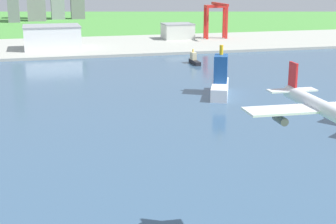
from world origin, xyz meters
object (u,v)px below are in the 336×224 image
object	(u,v)px
ferry_boat	(220,81)
warehouse_main	(52,37)
port_crane_red	(217,13)
warehouse_annex	(178,31)
airplane_landing	(322,108)
tugboat_small	(194,60)

from	to	relation	value
ferry_boat	warehouse_main	xyz separation A→B (m)	(-87.34, 207.43, 4.85)
port_crane_red	warehouse_annex	world-z (taller)	port_crane_red
airplane_landing	ferry_boat	xyz separation A→B (m)	(44.28, 180.76, -31.52)
airplane_landing	tugboat_small	world-z (taller)	airplane_landing
warehouse_annex	ferry_boat	bearing A→B (deg)	-100.17
port_crane_red	warehouse_main	world-z (taller)	port_crane_red
ferry_boat	warehouse_annex	size ratio (longest dim) A/B	1.23
port_crane_red	ferry_boat	bearing A→B (deg)	-109.33
tugboat_small	port_crane_red	bearing A→B (deg)	63.55
ferry_boat	tugboat_small	world-z (taller)	ferry_boat
tugboat_small	warehouse_main	world-z (taller)	warehouse_main
airplane_landing	warehouse_annex	world-z (taller)	airplane_landing
port_crane_red	warehouse_main	distance (m)	176.95
airplane_landing	ferry_boat	bearing A→B (deg)	76.24
tugboat_small	warehouse_annex	distance (m)	147.51
port_crane_red	warehouse_annex	xyz separation A→B (m)	(-39.81, 10.30, -19.35)
warehouse_annex	tugboat_small	bearing A→B (deg)	-100.61
airplane_landing	port_crane_red	bearing A→B (deg)	73.00
airplane_landing	port_crane_red	size ratio (longest dim) A/B	0.82
warehouse_main	warehouse_annex	xyz separation A→B (m)	(132.74, 45.73, -2.55)
ferry_boat	port_crane_red	distance (m)	258.29
tugboat_small	ferry_boat	bearing A→B (deg)	-99.58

